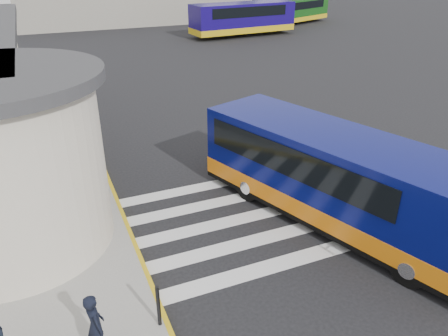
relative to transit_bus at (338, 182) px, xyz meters
name	(u,v)px	position (x,y,z in m)	size (l,w,h in m)	color
ground	(249,202)	(-1.99, 1.94, -1.32)	(140.00, 140.00, 0.00)	black
curb_strip	(105,172)	(-6.04, 5.94, -1.24)	(0.12, 34.00, 0.16)	gold
crosswalk	(246,218)	(-2.49, 1.14, -1.32)	(8.00, 5.35, 0.01)	silver
depot_building	(136,3)	(4.01, 43.94, 0.78)	(26.40, 8.40, 4.20)	gray
transit_bus	(338,182)	(0.00, 0.00, 0.00)	(5.81, 10.05, 2.77)	#070D59
pedestrian_a	(95,326)	(-7.52, -2.43, -0.42)	(0.55, 0.36, 1.51)	black
bollard	(158,306)	(-6.19, -2.18, -0.65)	(0.09, 0.09, 1.06)	black
far_bus_a	(243,17)	(11.45, 30.85, 0.40)	(10.50, 3.73, 2.66)	#140759
far_bus_b	(297,10)	(20.68, 35.92, 0.16)	(9.17, 5.48, 2.29)	#134612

